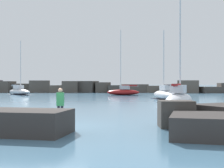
# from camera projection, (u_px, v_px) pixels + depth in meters

# --- Properties ---
(ground_plane) EXTENTS (600.00, 600.00, 0.00)m
(ground_plane) POSITION_uv_depth(u_px,v_px,m) (61.00, 126.00, 14.86)
(ground_plane) COLOR teal
(open_sea_beyond) EXTENTS (400.00, 116.00, 0.01)m
(open_sea_beyond) POSITION_uv_depth(u_px,v_px,m) (120.00, 88.00, 125.11)
(open_sea_beyond) COLOR teal
(open_sea_beyond) RESTS_ON ground
(breakwater_jetty) EXTENTS (63.24, 6.81, 2.60)m
(breakwater_jetty) POSITION_uv_depth(u_px,v_px,m) (117.00, 88.00, 65.07)
(breakwater_jetty) COLOR #4C443D
(breakwater_jetty) RESTS_ON ground
(foreground_rocks) EXTENTS (19.75, 8.63, 1.23)m
(foreground_rocks) POSITION_uv_depth(u_px,v_px,m) (79.00, 116.00, 14.25)
(foreground_rocks) COLOR #383330
(foreground_rocks) RESTS_ON ground
(sailboat_moored_0) EXTENTS (5.50, 2.41, 10.73)m
(sailboat_moored_0) POSITION_uv_depth(u_px,v_px,m) (123.00, 91.00, 51.22)
(sailboat_moored_0) COLOR maroon
(sailboat_moored_0) RESTS_ON ground
(sailboat_moored_1) EXTENTS (3.90, 7.23, 11.20)m
(sailboat_moored_1) POSITION_uv_depth(u_px,v_px,m) (179.00, 99.00, 25.12)
(sailboat_moored_1) COLOR white
(sailboat_moored_1) RESTS_ON ground
(sailboat_moored_3) EXTENTS (3.19, 8.28, 8.50)m
(sailboat_moored_3) POSITION_uv_depth(u_px,v_px,m) (165.00, 94.00, 37.65)
(sailboat_moored_3) COLOR white
(sailboat_moored_3) RESTS_ON ground
(sailboat_moored_4) EXTENTS (6.61, 7.26, 9.20)m
(sailboat_moored_4) POSITION_uv_depth(u_px,v_px,m) (19.00, 91.00, 53.40)
(sailboat_moored_4) COLOR silver
(sailboat_moored_4) RESTS_ON ground
(person_on_rocks) EXTENTS (0.36, 0.23, 1.78)m
(person_on_rocks) POSITION_uv_depth(u_px,v_px,m) (60.00, 103.00, 16.00)
(person_on_rocks) COLOR #282833
(person_on_rocks) RESTS_ON ground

